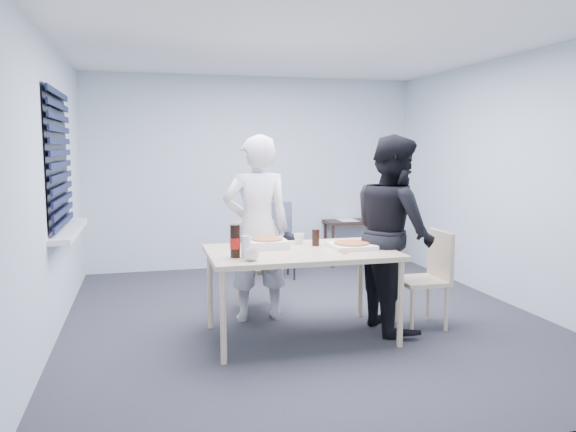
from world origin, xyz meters
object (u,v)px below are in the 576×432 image
object	(u,v)px
dining_table	(301,257)
chair_far	(257,259)
stool	(279,244)
mug_b	(299,239)
chair_right	(430,272)
mug_a	(251,254)
person_black	(393,232)
person_white	(257,229)
side_table	(358,226)
backpack	(279,219)
soda_bottle	(235,242)

from	to	relation	value
dining_table	chair_far	size ratio (longest dim) A/B	1.79
stool	mug_b	xyz separation A→B (m)	(-0.26, -1.89, 0.38)
chair_right	mug_b	xyz separation A→B (m)	(-1.17, 0.31, 0.31)
mug_a	mug_b	distance (m)	0.87
dining_table	mug_a	bearing A→B (deg)	-145.71
dining_table	person_black	world-z (taller)	person_black
chair_far	mug_a	size ratio (longest dim) A/B	7.24
chair_far	mug_b	size ratio (longest dim) A/B	8.90
person_white	side_table	size ratio (longest dim) A/B	1.89
dining_table	chair_right	bearing A→B (deg)	0.25
person_black	backpack	distance (m)	2.20
chair_far	person_black	size ratio (longest dim) A/B	0.50
dining_table	stool	size ratio (longest dim) A/B	2.88
person_white	backpack	size ratio (longest dim) A/B	4.25
person_black	mug_a	distance (m)	1.45
chair_far	mug_a	world-z (taller)	chair_far
chair_far	person_white	size ratio (longest dim) A/B	0.50
chair_far	backpack	distance (m)	1.33
chair_right	person_white	bearing A→B (deg)	158.21
side_table	person_white	bearing A→B (deg)	-130.80
chair_right	side_table	size ratio (longest dim) A/B	0.95
side_table	backpack	xyz separation A→B (m)	(-1.29, -0.60, 0.21)
mug_a	mug_b	xyz separation A→B (m)	(0.57, 0.65, -0.00)
soda_bottle	chair_right	bearing A→B (deg)	5.77
chair_far	person_black	distance (m)	1.48
side_table	mug_a	bearing A→B (deg)	-124.12
backpack	mug_b	world-z (taller)	backpack
backpack	soda_bottle	size ratio (longest dim) A/B	1.57
mug_a	mug_b	size ratio (longest dim) A/B	1.23
side_table	mug_b	size ratio (longest dim) A/B	9.36
stool	mug_b	world-z (taller)	mug_b
stool	mug_a	world-z (taller)	mug_a
person_black	stool	world-z (taller)	person_black
chair_far	person_white	xyz separation A→B (m)	(-0.07, -0.39, 0.37)
chair_far	stool	world-z (taller)	chair_far
person_white	chair_right	bearing A→B (deg)	158.21
chair_far	side_table	size ratio (longest dim) A/B	0.95
soda_bottle	person_white	bearing A→B (deg)	66.92
person_white	stool	size ratio (longest dim) A/B	3.20
side_table	dining_table	bearing A→B (deg)	-120.21
dining_table	side_table	bearing A→B (deg)	59.79
backpack	person_black	bearing A→B (deg)	-71.16
dining_table	soda_bottle	size ratio (longest dim) A/B	6.00
person_white	mug_a	bearing A→B (deg)	76.08
backpack	soda_bottle	distance (m)	2.55
dining_table	side_table	xyz separation A→B (m)	(1.63, 2.79, -0.17)
person_black	person_white	bearing A→B (deg)	64.85
dining_table	backpack	bearing A→B (deg)	81.29
mug_a	soda_bottle	size ratio (longest dim) A/B	0.46
side_table	soda_bottle	size ratio (longest dim) A/B	3.52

